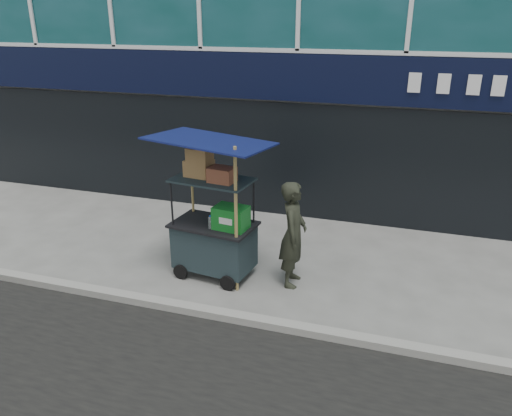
% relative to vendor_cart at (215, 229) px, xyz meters
% --- Properties ---
extents(ground, '(80.00, 80.00, 0.00)m').
position_rel_vendor_cart_xyz_m(ground, '(0.62, -0.98, -0.83)').
color(ground, slate).
rests_on(ground, ground).
extents(curb, '(80.00, 0.18, 0.12)m').
position_rel_vendor_cart_xyz_m(curb, '(0.62, -1.18, -0.77)').
color(curb, gray).
rests_on(curb, ground).
extents(vendor_cart, '(1.89, 1.45, 2.38)m').
position_rel_vendor_cart_xyz_m(vendor_cart, '(0.00, 0.00, 0.00)').
color(vendor_cart, black).
rests_on(vendor_cart, ground).
extents(vendor_man, '(0.46, 0.66, 1.72)m').
position_rel_vendor_cart_xyz_m(vendor_man, '(1.28, 0.12, 0.03)').
color(vendor_man, '#262A1F').
rests_on(vendor_man, ground).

